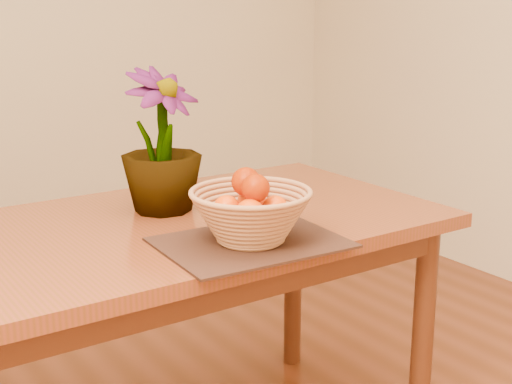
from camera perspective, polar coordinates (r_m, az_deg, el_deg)
table at (r=1.97m, az=-5.78°, el=-4.63°), size 1.40×0.80×0.75m
placemat at (r=1.74m, az=-0.42°, el=-4.07°), size 0.45×0.35×0.01m
wicker_basket at (r=1.72m, az=-0.42°, el=-2.07°), size 0.30×0.30×0.12m
orange_pile at (r=1.71m, az=-0.44°, el=-0.40°), size 0.16×0.17×0.13m
potted_plant at (r=1.99m, az=-7.61°, el=4.07°), size 0.29×0.29×0.40m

